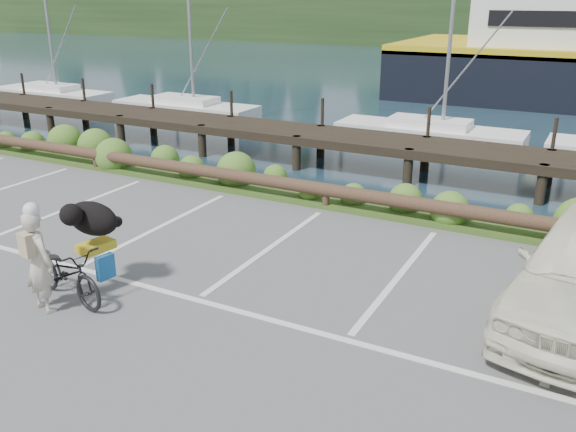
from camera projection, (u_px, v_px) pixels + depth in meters
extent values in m
plane|color=#535355|center=(211.00, 290.00, 10.09)|extent=(72.00, 72.00, 0.00)
plane|color=#192E3C|center=(542.00, 68.00, 50.40)|extent=(160.00, 160.00, 0.00)
cube|color=#3D5B21|center=(338.00, 198.00, 14.48)|extent=(34.00, 1.60, 0.10)
imported|color=black|center=(66.00, 273.00, 9.63)|extent=(1.88, 0.96, 0.94)
imported|color=beige|center=(39.00, 262.00, 9.21)|extent=(0.65, 0.50, 1.62)
ellipsoid|color=black|center=(93.00, 218.00, 9.79)|extent=(0.65, 1.04, 0.56)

